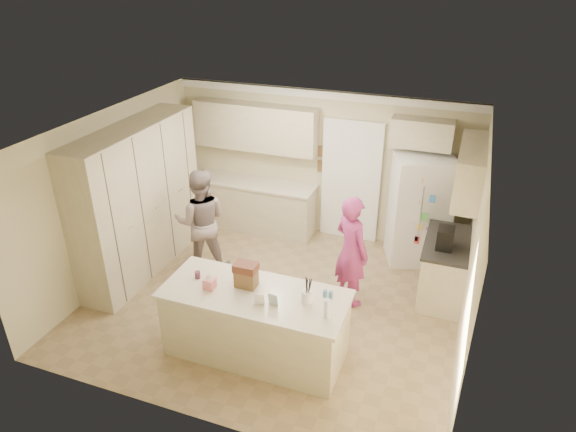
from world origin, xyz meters
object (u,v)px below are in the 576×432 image
(teen_girl, at_px, (351,251))
(island_base, at_px, (256,325))
(utensil_crock, at_px, (307,296))
(dollhouse_body, at_px, (246,278))
(tissue_box, at_px, (210,283))
(coffee_maker, at_px, (445,238))
(teen_boy, at_px, (201,221))
(refrigerator, at_px, (420,210))

(teen_girl, bearing_deg, island_base, 96.70)
(utensil_crock, relative_size, dollhouse_body, 0.58)
(utensil_crock, xyz_separation_m, tissue_box, (-1.20, -0.15, -0.00))
(coffee_maker, height_order, utensil_crock, coffee_maker)
(coffee_maker, relative_size, teen_boy, 0.18)
(tissue_box, distance_m, dollhouse_body, 0.45)
(island_base, bearing_deg, dollhouse_body, 146.31)
(teen_boy, xyz_separation_m, teen_girl, (2.40, -0.03, -0.02))
(tissue_box, relative_size, teen_girl, 0.08)
(teen_boy, bearing_deg, refrigerator, -177.31)
(refrigerator, xyz_separation_m, island_base, (-1.58, -3.02, -0.46))
(coffee_maker, bearing_deg, teen_girl, -161.68)
(tissue_box, relative_size, dollhouse_body, 0.54)
(tissue_box, bearing_deg, coffee_maker, 37.57)
(island_base, relative_size, utensil_crock, 14.67)
(island_base, xyz_separation_m, tissue_box, (-0.55, -0.10, 0.56))
(refrigerator, relative_size, coffee_maker, 6.00)
(utensil_crock, distance_m, teen_boy, 2.67)
(coffee_maker, bearing_deg, refrigerator, 112.87)
(coffee_maker, height_order, dollhouse_body, coffee_maker)
(teen_boy, height_order, teen_girl, teen_boy)
(coffee_maker, bearing_deg, teen_boy, -174.18)
(island_base, bearing_deg, refrigerator, 62.37)
(island_base, height_order, tissue_box, tissue_box)
(refrigerator, bearing_deg, dollhouse_body, -140.25)
(coffee_maker, xyz_separation_m, tissue_box, (-2.60, -2.00, -0.07))
(tissue_box, bearing_deg, refrigerator, 55.66)
(tissue_box, height_order, dollhouse_body, dollhouse_body)
(coffee_maker, height_order, teen_girl, teen_girl)
(tissue_box, relative_size, teen_boy, 0.08)
(refrigerator, xyz_separation_m, teen_boy, (-3.15, -1.49, -0.04))
(utensil_crock, bearing_deg, teen_girl, 82.85)
(coffee_maker, height_order, teen_boy, teen_boy)
(refrigerator, relative_size, utensil_crock, 12.00)
(utensil_crock, bearing_deg, dollhouse_body, 176.42)
(dollhouse_body, height_order, teen_girl, teen_girl)
(dollhouse_body, relative_size, teen_boy, 0.15)
(refrigerator, distance_m, coffee_maker, 1.22)
(island_base, distance_m, dollhouse_body, 0.62)
(refrigerator, height_order, utensil_crock, refrigerator)
(coffee_maker, relative_size, island_base, 0.14)
(teen_boy, bearing_deg, utensil_crock, 123.68)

